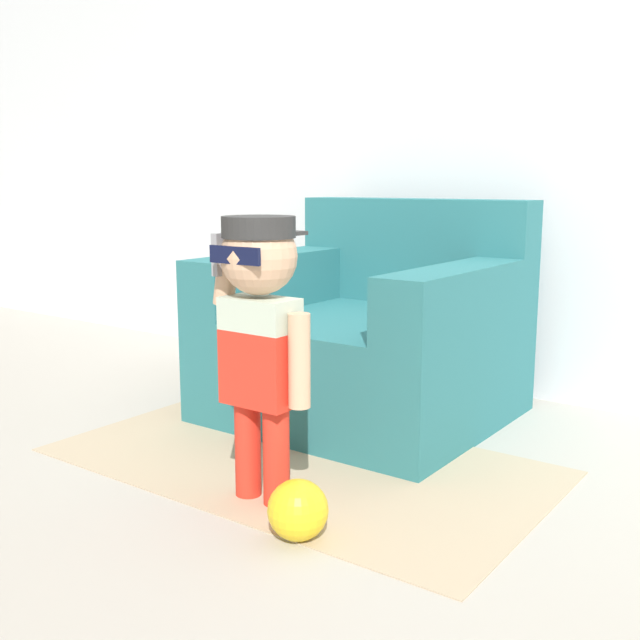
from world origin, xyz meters
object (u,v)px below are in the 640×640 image
Objects in this scene: side_table at (224,320)px; toy_ball at (298,510)px; armchair at (369,339)px; person_child at (260,315)px.

side_table is 1.89m from toy_ball.
person_child is (0.22, -0.97, 0.27)m from armchair.
side_table reaches higher than toy_ball.
armchair is 1.23m from toy_ball.
toy_ball is at bearing -29.71° from person_child.
person_child is at bearing -42.60° from side_table.
side_table is at bearing 173.49° from armchair.
armchair is 2.35× the size of side_table.
armchair is 0.96m from side_table.
person_child is 1.86× the size of side_table.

